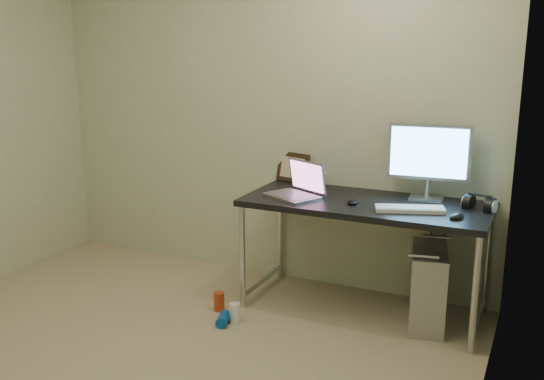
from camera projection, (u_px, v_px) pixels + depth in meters
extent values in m
cube|color=beige|center=(262.00, 111.00, 4.44)|extent=(3.50, 0.02, 2.50)
cube|color=beige|center=(485.00, 183.00, 2.18)|extent=(0.02, 3.50, 2.50)
cube|color=black|center=(366.00, 204.00, 3.89)|extent=(1.56, 0.68, 0.04)
cylinder|color=silver|center=(242.00, 257.00, 4.02)|extent=(0.04, 0.04, 0.71)
cylinder|color=silver|center=(280.00, 232.00, 4.55)|extent=(0.04, 0.04, 0.71)
cylinder|color=silver|center=(475.00, 296.00, 3.41)|extent=(0.04, 0.04, 0.71)
cylinder|color=silver|center=(487.00, 262.00, 3.94)|extent=(0.04, 0.04, 0.71)
cylinder|color=silver|center=(262.00, 280.00, 4.35)|extent=(0.04, 0.60, 0.04)
cylinder|color=silver|center=(478.00, 319.00, 3.74)|extent=(0.04, 0.60, 0.04)
cube|color=#B5B4B9|center=(428.00, 287.00, 3.80)|extent=(0.30, 0.51, 0.50)
cylinder|color=#B6B5BE|center=(424.00, 256.00, 3.56)|extent=(0.18, 0.06, 0.02)
cylinder|color=#B6B5BE|center=(436.00, 237.00, 3.91)|extent=(0.18, 0.06, 0.02)
cylinder|color=black|center=(431.00, 248.00, 4.07)|extent=(0.01, 0.16, 0.69)
cylinder|color=black|center=(444.00, 253.00, 4.02)|extent=(0.02, 0.11, 0.71)
cylinder|color=#B43C1A|center=(219.00, 301.00, 4.03)|extent=(0.09, 0.09, 0.13)
cylinder|color=white|center=(235.00, 313.00, 3.86)|extent=(0.07, 0.07, 0.13)
cylinder|color=#0C4EB1|center=(223.00, 319.00, 3.83)|extent=(0.11, 0.15, 0.07)
cube|color=#B6B5BE|center=(292.00, 196.00, 3.98)|extent=(0.41, 0.36, 0.02)
cube|color=slate|center=(292.00, 195.00, 3.97)|extent=(0.35, 0.31, 0.00)
cube|color=#9C9CA5|center=(307.00, 176.00, 4.03)|extent=(0.32, 0.19, 0.22)
cube|color=#8B4E74|center=(307.00, 177.00, 4.02)|extent=(0.29, 0.17, 0.19)
cube|color=#B6B5BE|center=(426.00, 198.00, 3.93)|extent=(0.22, 0.17, 0.02)
cylinder|color=#B6B5BE|center=(427.00, 188.00, 3.93)|extent=(0.03, 0.03, 0.11)
cube|color=#B6B5BE|center=(429.00, 152.00, 3.87)|extent=(0.52, 0.08, 0.36)
cube|color=#54A3E3|center=(429.00, 153.00, 3.85)|extent=(0.47, 0.05, 0.31)
cube|color=white|center=(410.00, 209.00, 3.66)|extent=(0.43, 0.26, 0.02)
ellipsoid|color=black|center=(457.00, 215.00, 3.50)|extent=(0.10, 0.13, 0.04)
ellipsoid|color=black|center=(352.00, 201.00, 3.82)|extent=(0.09, 0.12, 0.04)
cylinder|color=black|center=(468.00, 203.00, 3.71)|extent=(0.08, 0.12, 0.11)
cylinder|color=black|center=(491.00, 206.00, 3.65)|extent=(0.08, 0.12, 0.11)
cube|color=black|center=(480.00, 195.00, 3.67)|extent=(0.14, 0.06, 0.01)
cube|color=black|center=(293.00, 167.00, 4.40)|extent=(0.28, 0.14, 0.22)
cylinder|color=silver|center=(322.00, 181.00, 4.25)|extent=(0.01, 0.01, 0.09)
cylinder|color=white|center=(322.00, 174.00, 4.24)|extent=(0.04, 0.03, 0.04)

